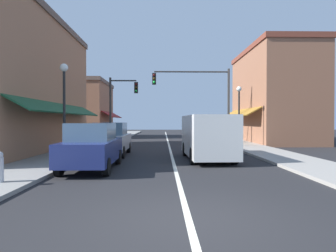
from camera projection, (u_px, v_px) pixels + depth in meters
The scene contains 14 objects.
ground_plane at pixel (169, 144), 23.45m from camera, with size 80.00×80.00×0.00m, color black.
sidewalk_left at pixel (100, 144), 23.35m from camera, with size 2.60×56.00×0.12m, color gray.
sidewalk_right at pixel (237, 143), 23.56m from camera, with size 2.60×56.00×0.12m, color gray.
lane_center_stripe at pixel (169, 144), 23.45m from camera, with size 0.14×52.00×0.01m, color silver.
storefront_left_block at pixel (20, 83), 17.22m from camera, with size 5.50×14.20×8.18m.
storefront_right_block at pixel (273, 96), 25.56m from camera, with size 6.11×10.20×8.11m.
storefront_far_left at pixel (83, 109), 33.22m from camera, with size 6.76×8.20×6.35m.
parked_car_nearest_left at pixel (92, 147), 11.11m from camera, with size 1.80×4.11×1.77m.
parked_car_second_left at pixel (111, 139), 15.75m from camera, with size 1.79×4.10×1.77m.
van_in_lane at pixel (207, 136), 14.06m from camera, with size 2.11×5.23×2.12m.
traffic_signal_mast_arm at pixel (202, 92), 23.35m from camera, with size 6.19×0.50×6.04m.
traffic_signal_left_corner at pixel (119, 101), 24.15m from camera, with size 2.38×0.50×5.44m.
street_lamp_left_near at pixel (64, 95), 13.18m from camera, with size 0.36×0.36×4.43m.
street_lamp_right_mid at pixel (239, 106), 20.64m from camera, with size 0.36×0.36×4.29m.
Camera 1 is at (-0.49, -5.42, 1.85)m, focal length 31.36 mm.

